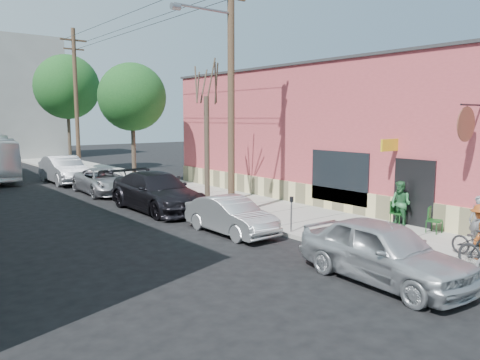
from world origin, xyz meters
TOP-DOWN VIEW (x-y plane):
  - ground at (0.00, 0.00)m, footprint 120.00×120.00m
  - sidewalk at (4.25, 11.00)m, footprint 4.50×58.00m
  - cafe_building at (8.99, 4.99)m, footprint 6.60×20.20m
  - parking_meter_near at (2.25, 1.09)m, footprint 0.14×0.14m
  - parking_meter_far at (2.25, 8.60)m, footprint 0.14×0.14m
  - utility_pole_near at (2.39, 4.78)m, footprint 3.57×0.28m
  - utility_pole_far at (2.45, 22.43)m, footprint 1.80×0.28m
  - tree_bare at (2.80, 7.04)m, footprint 0.24×0.24m
  - tree_leafy_mid at (2.80, 14.44)m, footprint 3.82×3.82m
  - tree_leafy_far at (2.80, 25.23)m, footprint 4.73×4.73m
  - patio_chair_a at (6.15, -0.58)m, footprint 0.54×0.54m
  - patio_chair_b at (6.00, -2.10)m, footprint 0.64×0.64m
  - patron_grey at (5.48, -3.79)m, footprint 0.42×0.60m
  - patron_green at (6.00, -0.76)m, footprint 0.67×0.84m
  - cyclist at (4.17, -4.45)m, footprint 1.13×0.82m
  - cyclist_bike at (4.17, -4.45)m, footprint 0.74×1.71m
  - car_0 at (0.79, -3.63)m, footprint 2.18×4.75m
  - car_1 at (0.80, 2.68)m, footprint 1.39×3.97m
  - car_2 at (0.80, 8.07)m, footprint 2.40×5.82m
  - car_3 at (0.80, 13.95)m, footprint 2.56×5.09m
  - car_4 at (0.46, 19.53)m, footprint 1.91×5.22m

SIDE VIEW (x-z plane):
  - ground at x=0.00m, z-range 0.00..0.00m
  - sidewalk at x=4.25m, z-range 0.00..0.15m
  - cyclist_bike at x=4.17m, z-range 0.15..1.02m
  - patio_chair_a at x=6.15m, z-range 0.15..1.03m
  - patio_chair_b at x=6.00m, z-range 0.15..1.03m
  - car_1 at x=0.80m, z-range 0.00..1.31m
  - car_3 at x=0.80m, z-range 0.00..1.38m
  - car_0 at x=0.79m, z-range 0.00..1.58m
  - car_2 at x=0.80m, z-range 0.00..1.68m
  - car_4 at x=0.46m, z-range 0.00..1.71m
  - cyclist at x=4.17m, z-range 0.15..1.72m
  - patron_grey at x=5.48m, z-range 0.15..1.73m
  - patron_green at x=6.00m, z-range 0.15..1.81m
  - parking_meter_near at x=2.25m, z-range 0.36..1.60m
  - parking_meter_far at x=2.25m, z-range 0.36..1.60m
  - tree_bare at x=2.80m, z-range 0.15..5.04m
  - cafe_building at x=8.99m, z-range 0.00..6.61m
  - tree_leafy_mid at x=2.80m, z-range 1.74..8.76m
  - utility_pole_far at x=2.45m, z-range 0.34..10.34m
  - utility_pole_near at x=2.39m, z-range 0.41..10.41m
  - tree_leafy_far at x=2.80m, z-range 2.07..10.65m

